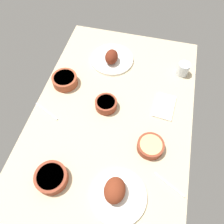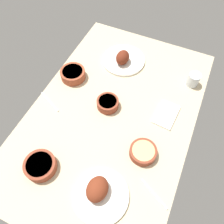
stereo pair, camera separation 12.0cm
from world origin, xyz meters
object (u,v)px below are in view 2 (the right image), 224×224
Objects in this scene: plate_near_viewer at (99,193)px; folded_napkin at (166,115)px; bowl_cream at (73,74)px; bowl_soup at (108,103)px; spoon_loose at (50,102)px; bowl_sauce at (40,165)px; water_tumbler at (193,80)px; bowl_pasta at (143,152)px; plate_far_side at (123,59)px; fork_loose at (154,194)px.

plate_near_viewer is 1.51× the size of folded_napkin.
bowl_soup is (10.95, 29.04, -0.30)cm from bowl_cream.
bowl_sauce is at bearing 141.43° from spoon_loose.
folded_napkin reaches higher than spoon_loose.
folded_napkin is (28.42, -7.73, -3.54)cm from water_tumbler.
plate_near_viewer reaches higher than bowl_pasta.
plate_near_viewer is at bearing -23.09° from bowl_pasta.
plate_far_side is 1.67× the size of fork_loose.
bowl_soup is 0.73× the size of folded_napkin.
bowl_pasta is at bearing -12.15° from water_tumbler.
plate_far_side is at bearing -164.65° from plate_near_viewer.
plate_near_viewer is 1.54× the size of fork_loose.
spoon_loose is at bearing -153.22° from bowl_sauce.
bowl_sauce is (27.31, -43.29, 0.28)cm from bowl_pasta.
folded_napkin is at bearing 103.46° from bowl_soup.
folded_napkin is 1.01× the size of fork_loose.
bowl_pasta is at bearing -27.66° from fork_loose.
spoon_loose is (-24.47, -72.80, 0.00)cm from fork_loose.
bowl_pasta is (-26.95, 11.49, -0.58)cm from plate_near_viewer.
spoon_loose is (47.90, -73.07, -3.74)cm from water_tumbler.
bowl_cream reaches higher than bowl_sauce.
bowl_sauce reaches higher than folded_napkin.
bowl_sauce is at bearing 14.02° from bowl_cream.
bowl_cream is 0.89× the size of folded_napkin.
fork_loose is at bearing 32.44° from plate_far_side.
bowl_sauce is 49.02cm from bowl_soup.
plate_far_side is (-82.60, -22.67, -0.55)cm from plate_near_viewer.
plate_near_viewer is at bearing 15.35° from plate_far_side.
plate_near_viewer is 1.49× the size of spoon_loose.
plate_near_viewer is at bearing 169.54° from spoon_loose.
plate_far_side reaches higher than fork_loose.
water_tumbler is at bearing 164.14° from plate_near_viewer.
water_tumbler reaches higher than folded_napkin.
water_tumbler is (-82.74, 23.51, 1.02)cm from plate_near_viewer.
plate_far_side is at bearing 173.72° from bowl_sauce.
plate_far_side is 54.85cm from spoon_loose.
water_tumbler is 29.66cm from folded_napkin.
plate_far_side is at bearing -126.33° from folded_napkin.
spoon_loose is (11.59, -32.38, -2.42)cm from bowl_soup.
plate_near_viewer is 25.60cm from fork_loose.
bowl_soup is 1.52× the size of water_tumbler.
water_tumbler is (-83.10, 55.30, 1.33)cm from bowl_sauce.
folded_napkin is (28.27, 38.45, -1.97)cm from plate_far_side.
bowl_pasta is at bearing 55.80° from bowl_soup.
bowl_pasta is 27.78cm from folded_napkin.
bowl_pasta reaches higher than spoon_loose.
folded_napkin is (3.06, 62.00, -2.52)cm from bowl_cream.
spoon_loose is (-35.20, -17.77, -2.42)cm from bowl_sauce.
bowl_soup is 34.48cm from spoon_loose.
bowl_cream is 31.04cm from bowl_soup.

